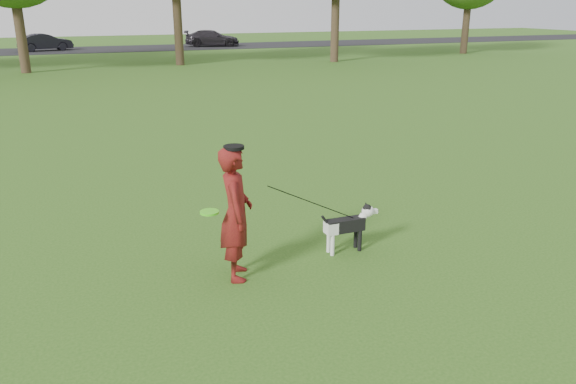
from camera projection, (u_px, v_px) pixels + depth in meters
name	position (u px, v px, depth m)	size (l,w,h in m)	color
ground	(271.00, 276.00, 7.21)	(120.00, 120.00, 0.00)	#285116
road	(93.00, 50.00, 42.51)	(120.00, 7.00, 0.02)	black
man	(236.00, 214.00, 6.95)	(0.63, 0.41, 1.71)	#5C0D12
dog	(349.00, 223.00, 7.83)	(0.89, 0.18, 0.68)	black
car_mid	(45.00, 42.00, 41.18)	(1.29, 3.71, 1.22)	black
car_right	(212.00, 38.00, 45.50)	(1.78, 4.38, 1.27)	#242127
man_held_items	(314.00, 203.00, 7.38)	(2.28, 0.37, 1.27)	#4BDD1B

